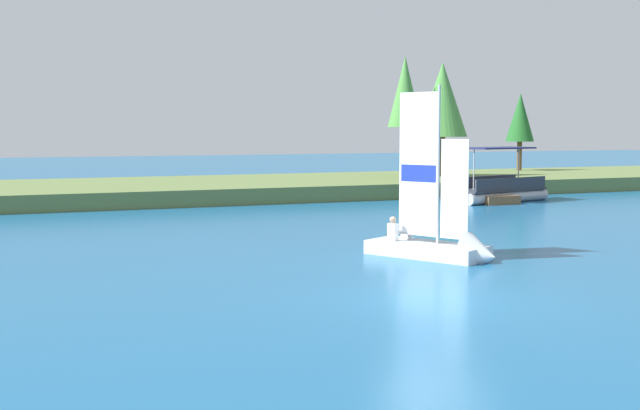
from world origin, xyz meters
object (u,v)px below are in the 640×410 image
wooden_dock (476,197)px  pontoon_boat (496,189)px  shoreline_tree_centre (442,100)px  shoreline_tree_midright (520,118)px  sailboat (446,246)px  shoreline_tree_midleft (405,93)px

wooden_dock → pontoon_boat: bearing=-43.9°
shoreline_tree_centre → wooden_dock: bearing=-108.1°
shoreline_tree_centre → wooden_dock: size_ratio=1.38×
shoreline_tree_centre → shoreline_tree_midright: (8.78, 3.86, -1.04)m
sailboat → pontoon_boat: bearing=113.0°
sailboat → pontoon_boat: 19.81m
pontoon_boat → shoreline_tree_midleft: bearing=80.3°
shoreline_tree_midleft → shoreline_tree_midright: 11.96m
shoreline_tree_midleft → shoreline_tree_midright: (11.31, 3.61, -1.47)m
wooden_dock → sailboat: sailboat is taller
shoreline_tree_midright → wooden_dock: shoreline_tree_midright is taller
wooden_dock → sailboat: (-11.68, -16.16, 0.17)m
shoreline_tree_midright → sailboat: shoreline_tree_midright is taller
shoreline_tree_midleft → sailboat: 27.60m
shoreline_tree_midleft → sailboat: bearing=-115.8°
pontoon_boat → shoreline_tree_midright: bearing=35.5°
shoreline_tree_centre → wooden_dock: 9.94m
shoreline_tree_midleft → sailboat: (-11.74, -24.33, -5.68)m
pontoon_boat → sailboat: bearing=-143.1°
shoreline_tree_midleft → pontoon_boat: size_ratio=1.20×
shoreline_tree_midleft → pontoon_boat: (0.70, -8.90, -5.40)m
shoreline_tree_centre → sailboat: shoreline_tree_centre is taller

